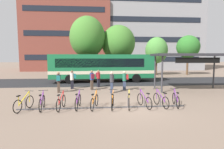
{
  "coord_description": "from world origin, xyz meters",
  "views": [
    {
      "loc": [
        -1.84,
        -9.84,
        2.87
      ],
      "look_at": [
        -0.65,
        4.94,
        1.43
      ],
      "focal_mm": 28.39,
      "sensor_mm": 36.0,
      "label": 1
    }
  ],
  "objects_px": {
    "commuter_red_pack_1": "(125,79)",
    "street_tree_0": "(118,43)",
    "parked_bicycle_purple_8": "(161,100)",
    "commuter_maroon_pack_5": "(98,77)",
    "parked_bicycle_orange_5": "(113,101)",
    "commuter_teal_pack_2": "(72,78)",
    "city_bus": "(103,67)",
    "parked_bicycle_orange_4": "(95,102)",
    "street_tree_1": "(188,47)",
    "commuter_teal_pack_0": "(112,81)",
    "parked_bicycle_purple_1": "(42,103)",
    "commuter_teal_pack_3": "(58,81)",
    "parked_bicycle_yellow_6": "(129,101)",
    "parked_bicycle_red_2": "(61,102)",
    "transit_shelter": "(191,56)",
    "parked_bicycle_yellow_0": "(24,103)",
    "commuter_maroon_pack_4": "(92,79)",
    "parked_bicycle_purple_3": "(78,102)",
    "street_tree_2": "(156,50)",
    "parked_bicycle_purple_7": "(144,101)",
    "street_tree_3": "(87,37)",
    "parked_bicycle_purple_9": "(176,100)"
  },
  "relations": [
    {
      "from": "parked_bicycle_purple_8",
      "to": "parked_bicycle_purple_7",
      "type": "bearing_deg",
      "value": 82.13
    },
    {
      "from": "parked_bicycle_yellow_6",
      "to": "commuter_red_pack_1",
      "type": "bearing_deg",
      "value": 3.66
    },
    {
      "from": "parked_bicycle_purple_8",
      "to": "commuter_maroon_pack_5",
      "type": "xyz_separation_m",
      "value": [
        -3.62,
        7.2,
        0.57
      ]
    },
    {
      "from": "commuter_red_pack_1",
      "to": "street_tree_0",
      "type": "bearing_deg",
      "value": -84.47
    },
    {
      "from": "parked_bicycle_yellow_6",
      "to": "commuter_maroon_pack_4",
      "type": "distance_m",
      "value": 6.28
    },
    {
      "from": "commuter_teal_pack_0",
      "to": "street_tree_0",
      "type": "bearing_deg",
      "value": -175.98
    },
    {
      "from": "parked_bicycle_purple_9",
      "to": "parked_bicycle_orange_4",
      "type": "bearing_deg",
      "value": 102.36
    },
    {
      "from": "parked_bicycle_purple_3",
      "to": "commuter_red_pack_1",
      "type": "distance_m",
      "value": 6.39
    },
    {
      "from": "parked_bicycle_purple_3",
      "to": "parked_bicycle_yellow_6",
      "type": "height_order",
      "value": "same"
    },
    {
      "from": "parked_bicycle_purple_9",
      "to": "commuter_maroon_pack_4",
      "type": "xyz_separation_m",
      "value": [
        -5.09,
        5.69,
        0.61
      ]
    },
    {
      "from": "parked_bicycle_orange_5",
      "to": "commuter_maroon_pack_5",
      "type": "xyz_separation_m",
      "value": [
        -0.79,
        7.28,
        0.57
      ]
    },
    {
      "from": "parked_bicycle_purple_3",
      "to": "commuter_teal_pack_3",
      "type": "xyz_separation_m",
      "value": [
        -2.06,
        4.6,
        0.6
      ]
    },
    {
      "from": "commuter_maroon_pack_5",
      "to": "street_tree_0",
      "type": "xyz_separation_m",
      "value": [
        2.98,
        8.89,
        3.99
      ]
    },
    {
      "from": "commuter_maroon_pack_5",
      "to": "street_tree_2",
      "type": "bearing_deg",
      "value": 116.82
    },
    {
      "from": "commuter_teal_pack_0",
      "to": "street_tree_2",
      "type": "bearing_deg",
      "value": 162.4
    },
    {
      "from": "parked_bicycle_orange_5",
      "to": "street_tree_0",
      "type": "relative_size",
      "value": 0.23
    },
    {
      "from": "transit_shelter",
      "to": "commuter_maroon_pack_5",
      "type": "height_order",
      "value": "transit_shelter"
    },
    {
      "from": "parked_bicycle_orange_4",
      "to": "commuter_maroon_pack_4",
      "type": "xyz_separation_m",
      "value": [
        -0.33,
        5.75,
        0.61
      ]
    },
    {
      "from": "parked_bicycle_yellow_6",
      "to": "commuter_teal_pack_0",
      "type": "xyz_separation_m",
      "value": [
        -0.63,
        4.35,
        0.61
      ]
    },
    {
      "from": "parked_bicycle_orange_4",
      "to": "street_tree_1",
      "type": "xyz_separation_m",
      "value": [
        14.9,
        18.22,
        4.18
      ]
    },
    {
      "from": "transit_shelter",
      "to": "street_tree_1",
      "type": "xyz_separation_m",
      "value": [
        6.66,
        13.24,
        1.58
      ]
    },
    {
      "from": "commuter_teal_pack_2",
      "to": "street_tree_1",
      "type": "xyz_separation_m",
      "value": [
        17.02,
        11.78,
        3.6
      ]
    },
    {
      "from": "parked_bicycle_red_2",
      "to": "parked_bicycle_purple_8",
      "type": "xyz_separation_m",
      "value": [
        5.69,
        0.06,
        0.0
      ]
    },
    {
      "from": "commuter_teal_pack_3",
      "to": "commuter_maroon_pack_5",
      "type": "bearing_deg",
      "value": -60.76
    },
    {
      "from": "transit_shelter",
      "to": "parked_bicycle_yellow_0",
      "type": "bearing_deg",
      "value": -153.74
    },
    {
      "from": "parked_bicycle_purple_3",
      "to": "commuter_teal_pack_3",
      "type": "distance_m",
      "value": 5.08
    },
    {
      "from": "parked_bicycle_yellow_0",
      "to": "parked_bicycle_orange_4",
      "type": "relative_size",
      "value": 1.0
    },
    {
      "from": "street_tree_1",
      "to": "parked_bicycle_yellow_0",
      "type": "bearing_deg",
      "value": -135.64
    },
    {
      "from": "street_tree_2",
      "to": "parked_bicycle_orange_4",
      "type": "bearing_deg",
      "value": -117.78
    },
    {
      "from": "parked_bicycle_orange_5",
      "to": "street_tree_0",
      "type": "distance_m",
      "value": 16.94
    },
    {
      "from": "parked_bicycle_yellow_6",
      "to": "parked_bicycle_purple_7",
      "type": "bearing_deg",
      "value": -75.57
    },
    {
      "from": "commuter_teal_pack_0",
      "to": "commuter_teal_pack_2",
      "type": "height_order",
      "value": "commuter_teal_pack_0"
    },
    {
      "from": "parked_bicycle_orange_4",
      "to": "street_tree_2",
      "type": "distance_m",
      "value": 21.11
    },
    {
      "from": "street_tree_3",
      "to": "parked_bicycle_purple_8",
      "type": "bearing_deg",
      "value": -71.42
    },
    {
      "from": "parked_bicycle_red_2",
      "to": "parked_bicycle_purple_3",
      "type": "relative_size",
      "value": 1.0
    },
    {
      "from": "commuter_red_pack_1",
      "to": "street_tree_0",
      "type": "distance_m",
      "value": 11.44
    },
    {
      "from": "street_tree_3",
      "to": "commuter_teal_pack_0",
      "type": "bearing_deg",
      "value": -76.86
    },
    {
      "from": "parked_bicycle_red_2",
      "to": "commuter_maroon_pack_5",
      "type": "xyz_separation_m",
      "value": [
        2.08,
        7.26,
        0.57
      ]
    },
    {
      "from": "commuter_teal_pack_3",
      "to": "commuter_maroon_pack_4",
      "type": "height_order",
      "value": "commuter_maroon_pack_4"
    },
    {
      "from": "city_bus",
      "to": "parked_bicycle_orange_4",
      "type": "distance_m",
      "value": 11.13
    },
    {
      "from": "parked_bicycle_yellow_0",
      "to": "parked_bicycle_purple_3",
      "type": "xyz_separation_m",
      "value": [
        2.88,
        0.17,
        0.0
      ]
    },
    {
      "from": "parked_bicycle_purple_8",
      "to": "commuter_maroon_pack_5",
      "type": "bearing_deg",
      "value": 15.93
    },
    {
      "from": "city_bus",
      "to": "street_tree_0",
      "type": "height_order",
      "value": "street_tree_0"
    },
    {
      "from": "transit_shelter",
      "to": "commuter_teal_pack_3",
      "type": "xyz_separation_m",
      "value": [
        -11.23,
        -0.29,
        -2.01
      ]
    },
    {
      "from": "parked_bicycle_orange_5",
      "to": "commuter_teal_pack_3",
      "type": "bearing_deg",
      "value": 48.1
    },
    {
      "from": "commuter_teal_pack_2",
      "to": "commuter_teal_pack_3",
      "type": "relative_size",
      "value": 0.99
    },
    {
      "from": "parked_bicycle_purple_8",
      "to": "transit_shelter",
      "type": "height_order",
      "value": "transit_shelter"
    },
    {
      "from": "commuter_teal_pack_2",
      "to": "street_tree_0",
      "type": "distance_m",
      "value": 11.75
    },
    {
      "from": "commuter_teal_pack_0",
      "to": "parked_bicycle_purple_1",
      "type": "bearing_deg",
      "value": -31.68
    },
    {
      "from": "parked_bicycle_orange_4",
      "to": "parked_bicycle_purple_8",
      "type": "distance_m",
      "value": 3.85
    }
  ]
}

